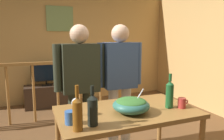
# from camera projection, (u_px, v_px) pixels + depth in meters

# --- Properties ---
(back_wall) EXTENTS (5.15, 0.10, 2.76)m
(back_wall) POSITION_uv_depth(u_px,v_px,m) (63.00, 41.00, 4.82)
(back_wall) COLOR tan
(back_wall) RESTS_ON ground_plane
(side_wall_right) EXTENTS (0.10, 4.06, 2.76)m
(side_wall_right) POSITION_uv_depth(u_px,v_px,m) (216.00, 42.00, 4.01)
(side_wall_right) COLOR tan
(side_wall_right) RESTS_ON ground_plane
(framed_picture) EXTENTS (0.58, 0.03, 0.54)m
(framed_picture) POSITION_uv_depth(u_px,v_px,m) (60.00, 19.00, 4.66)
(framed_picture) COLOR #7A9758
(stair_railing) EXTENTS (3.32, 0.10, 1.10)m
(stair_railing) POSITION_uv_depth(u_px,v_px,m) (60.00, 83.00, 3.77)
(stair_railing) COLOR #9E6B33
(stair_railing) RESTS_ON ground_plane
(tv_console) EXTENTS (0.90, 0.40, 0.46)m
(tv_console) POSITION_uv_depth(u_px,v_px,m) (47.00, 96.00, 4.51)
(tv_console) COLOR #38281E
(tv_console) RESTS_ON ground_plane
(flat_screen_tv) EXTENTS (0.60, 0.12, 0.46)m
(flat_screen_tv) POSITION_uv_depth(u_px,v_px,m) (46.00, 73.00, 4.41)
(flat_screen_tv) COLOR black
(flat_screen_tv) RESTS_ON tv_console
(serving_table) EXTENTS (1.28, 0.74, 0.80)m
(serving_table) POSITION_uv_depth(u_px,v_px,m) (127.00, 119.00, 1.98)
(serving_table) COLOR #9E6B33
(serving_table) RESTS_ON ground_plane
(salad_bowl) EXTENTS (0.33, 0.33, 0.21)m
(salad_bowl) POSITION_uv_depth(u_px,v_px,m) (131.00, 105.00, 1.89)
(salad_bowl) COLOR #337060
(salad_bowl) RESTS_ON serving_table
(wine_glass) EXTENTS (0.08, 0.08, 0.16)m
(wine_glass) POSITION_uv_depth(u_px,v_px,m) (76.00, 104.00, 1.81)
(wine_glass) COLOR silver
(wine_glass) RESTS_ON serving_table
(wine_bottle_amber) EXTENTS (0.07, 0.07, 0.34)m
(wine_bottle_amber) POSITION_uv_depth(u_px,v_px,m) (78.00, 113.00, 1.52)
(wine_bottle_amber) COLOR brown
(wine_bottle_amber) RESTS_ON serving_table
(wine_bottle_dark) EXTENTS (0.08, 0.08, 0.31)m
(wine_bottle_dark) POSITION_uv_depth(u_px,v_px,m) (93.00, 109.00, 1.61)
(wine_bottle_dark) COLOR black
(wine_bottle_dark) RESTS_ON serving_table
(wine_bottle_green) EXTENTS (0.07, 0.07, 0.33)m
(wine_bottle_green) POSITION_uv_depth(u_px,v_px,m) (170.00, 94.00, 2.01)
(wine_bottle_green) COLOR #1E5628
(wine_bottle_green) RESTS_ON serving_table
(mug_red) EXTENTS (0.11, 0.08, 0.10)m
(mug_red) POSITION_uv_depth(u_px,v_px,m) (182.00, 103.00, 2.02)
(mug_red) COLOR #B7332D
(mug_red) RESTS_ON serving_table
(mug_blue) EXTENTS (0.12, 0.08, 0.10)m
(mug_blue) POSITION_uv_depth(u_px,v_px,m) (70.00, 117.00, 1.64)
(mug_blue) COLOR #3866B2
(mug_blue) RESTS_ON serving_table
(person_standing_left) EXTENTS (0.63, 0.24, 1.62)m
(person_standing_left) POSITION_uv_depth(u_px,v_px,m) (80.00, 80.00, 2.55)
(person_standing_left) COLOR #2D3323
(person_standing_left) RESTS_ON ground_plane
(person_standing_right) EXTENTS (0.60, 0.24, 1.63)m
(person_standing_right) POSITION_uv_depth(u_px,v_px,m) (120.00, 76.00, 2.73)
(person_standing_right) COLOR beige
(person_standing_right) RESTS_ON ground_plane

